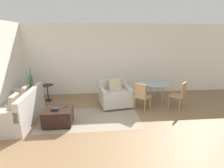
{
  "coord_description": "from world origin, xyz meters",
  "views": [
    {
      "loc": [
        -0.62,
        -3.48,
        2.33
      ],
      "look_at": [
        -0.09,
        2.1,
        0.75
      ],
      "focal_mm": 28.0,
      "sensor_mm": 36.0,
      "label": 1
    }
  ],
  "objects_px": {
    "ottoman": "(58,116)",
    "dining_chair_near_left": "(142,95)",
    "dining_table": "(155,85)",
    "tv_remote_primary": "(66,107)",
    "side_table": "(47,90)",
    "dining_chair_near_right": "(180,94)",
    "couch": "(19,111)",
    "potted_plant": "(33,94)",
    "armchair": "(115,96)",
    "book_stack": "(56,109)"
  },
  "relations": [
    {
      "from": "dining_table",
      "to": "dining_chair_near_left",
      "type": "height_order",
      "value": "dining_chair_near_left"
    },
    {
      "from": "potted_plant",
      "to": "armchair",
      "type": "bearing_deg",
      "value": -13.19
    },
    {
      "from": "couch",
      "to": "tv_remote_primary",
      "type": "distance_m",
      "value": 1.32
    },
    {
      "from": "armchair",
      "to": "dining_chair_near_right",
      "type": "distance_m",
      "value": 2.09
    },
    {
      "from": "tv_remote_primary",
      "to": "side_table",
      "type": "distance_m",
      "value": 1.95
    },
    {
      "from": "couch",
      "to": "dining_chair_near_right",
      "type": "relative_size",
      "value": 2.11
    },
    {
      "from": "dining_chair_near_left",
      "to": "dining_chair_near_right",
      "type": "distance_m",
      "value": 1.25
    },
    {
      "from": "armchair",
      "to": "book_stack",
      "type": "distance_m",
      "value": 2.07
    },
    {
      "from": "dining_table",
      "to": "book_stack",
      "type": "bearing_deg",
      "value": -156.5
    },
    {
      "from": "ottoman",
      "to": "dining_chair_near_right",
      "type": "height_order",
      "value": "dining_chair_near_right"
    },
    {
      "from": "couch",
      "to": "tv_remote_primary",
      "type": "bearing_deg",
      "value": -8.43
    },
    {
      "from": "dining_chair_near_left",
      "to": "dining_table",
      "type": "bearing_deg",
      "value": 45.0
    },
    {
      "from": "dining_chair_near_right",
      "to": "dining_chair_near_left",
      "type": "bearing_deg",
      "value": -180.0
    },
    {
      "from": "armchair",
      "to": "book_stack",
      "type": "height_order",
      "value": "armchair"
    },
    {
      "from": "tv_remote_primary",
      "to": "dining_chair_near_right",
      "type": "xyz_separation_m",
      "value": [
        3.51,
        0.57,
        0.07
      ]
    },
    {
      "from": "tv_remote_primary",
      "to": "side_table",
      "type": "xyz_separation_m",
      "value": [
        -0.92,
        1.72,
        -0.03
      ]
    },
    {
      "from": "ottoman",
      "to": "dining_chair_near_left",
      "type": "distance_m",
      "value": 2.56
    },
    {
      "from": "ottoman",
      "to": "dining_chair_near_left",
      "type": "bearing_deg",
      "value": 15.8
    },
    {
      "from": "armchair",
      "to": "ottoman",
      "type": "distance_m",
      "value": 2.02
    },
    {
      "from": "potted_plant",
      "to": "book_stack",
      "type": "bearing_deg",
      "value": -56.69
    },
    {
      "from": "ottoman",
      "to": "dining_table",
      "type": "bearing_deg",
      "value": 23.22
    },
    {
      "from": "couch",
      "to": "side_table",
      "type": "distance_m",
      "value": 1.58
    },
    {
      "from": "book_stack",
      "to": "potted_plant",
      "type": "bearing_deg",
      "value": 123.31
    },
    {
      "from": "potted_plant",
      "to": "ottoman",
      "type": "bearing_deg",
      "value": -55.26
    },
    {
      "from": "dining_table",
      "to": "dining_chair_near_left",
      "type": "xyz_separation_m",
      "value": [
        -0.62,
        -0.62,
        -0.14
      ]
    },
    {
      "from": "ottoman",
      "to": "side_table",
      "type": "bearing_deg",
      "value": 111.64
    },
    {
      "from": "dining_chair_near_left",
      "to": "dining_chair_near_right",
      "type": "height_order",
      "value": "same"
    },
    {
      "from": "tv_remote_primary",
      "to": "potted_plant",
      "type": "distance_m",
      "value": 2.24
    },
    {
      "from": "dining_chair_near_right",
      "to": "armchair",
      "type": "bearing_deg",
      "value": 167.73
    },
    {
      "from": "armchair",
      "to": "tv_remote_primary",
      "type": "relative_size",
      "value": 7.27
    },
    {
      "from": "potted_plant",
      "to": "dining_table",
      "type": "relative_size",
      "value": 1.19
    },
    {
      "from": "armchair",
      "to": "ottoman",
      "type": "xyz_separation_m",
      "value": [
        -1.66,
        -1.13,
        -0.12
      ]
    },
    {
      "from": "side_table",
      "to": "dining_chair_near_left",
      "type": "bearing_deg",
      "value": -19.92
    },
    {
      "from": "potted_plant",
      "to": "side_table",
      "type": "distance_m",
      "value": 0.55
    },
    {
      "from": "potted_plant",
      "to": "dining_chair_near_right",
      "type": "distance_m",
      "value": 5.09
    },
    {
      "from": "dining_chair_near_right",
      "to": "tv_remote_primary",
      "type": "bearing_deg",
      "value": -170.71
    },
    {
      "from": "couch",
      "to": "side_table",
      "type": "height_order",
      "value": "couch"
    },
    {
      "from": "potted_plant",
      "to": "dining_table",
      "type": "xyz_separation_m",
      "value": [
        4.33,
        -0.5,
        0.38
      ]
    },
    {
      "from": "side_table",
      "to": "dining_chair_near_right",
      "type": "distance_m",
      "value": 4.57
    },
    {
      "from": "potted_plant",
      "to": "dining_chair_near_left",
      "type": "height_order",
      "value": "potted_plant"
    },
    {
      "from": "tv_remote_primary",
      "to": "side_table",
      "type": "relative_size",
      "value": 0.26
    },
    {
      "from": "book_stack",
      "to": "dining_chair_near_right",
      "type": "bearing_deg",
      "value": 11.03
    },
    {
      "from": "potted_plant",
      "to": "tv_remote_primary",
      "type": "bearing_deg",
      "value": -49.56
    },
    {
      "from": "dining_chair_near_left",
      "to": "dining_chair_near_right",
      "type": "relative_size",
      "value": 1.0
    },
    {
      "from": "couch",
      "to": "dining_chair_near_right",
      "type": "bearing_deg",
      "value": 4.54
    },
    {
      "from": "dining_chair_near_right",
      "to": "book_stack",
      "type": "bearing_deg",
      "value": -168.97
    },
    {
      "from": "dining_chair_near_right",
      "to": "potted_plant",
      "type": "bearing_deg",
      "value": 167.19
    },
    {
      "from": "tv_remote_primary",
      "to": "book_stack",
      "type": "bearing_deg",
      "value": -146.08
    },
    {
      "from": "side_table",
      "to": "dining_chair_near_right",
      "type": "relative_size",
      "value": 0.66
    },
    {
      "from": "side_table",
      "to": "tv_remote_primary",
      "type": "bearing_deg",
      "value": -61.95
    }
  ]
}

